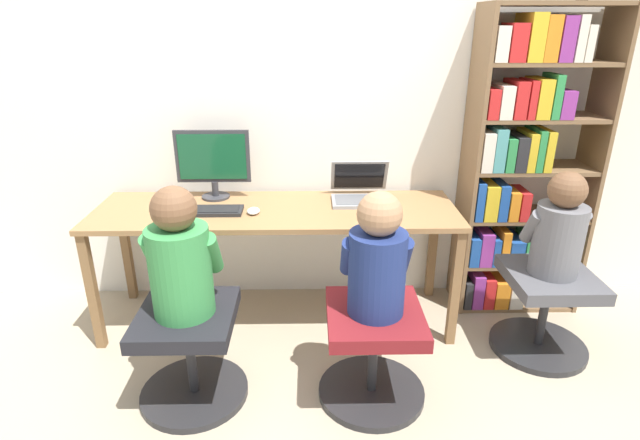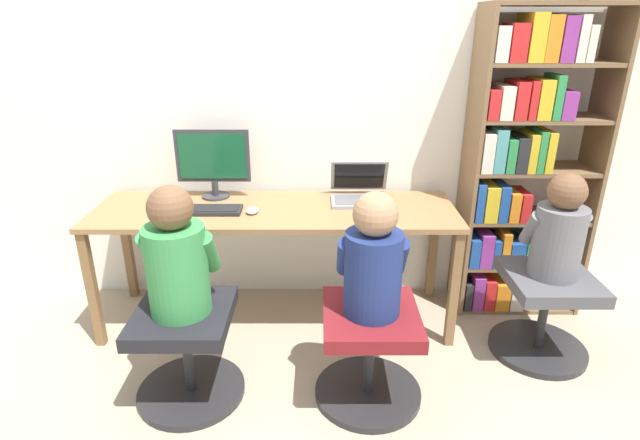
{
  "view_description": "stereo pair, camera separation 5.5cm",
  "coord_description": "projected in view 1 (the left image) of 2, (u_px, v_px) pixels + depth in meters",
  "views": [
    {
      "loc": [
        0.21,
        -2.41,
        1.77
      ],
      "look_at": [
        0.26,
        0.13,
        0.75
      ],
      "focal_mm": 28.0,
      "sensor_mm": 36.0,
      "label": 1
    },
    {
      "loc": [
        0.26,
        -2.41,
        1.77
      ],
      "look_at": [
        0.26,
        0.13,
        0.75
      ],
      "focal_mm": 28.0,
      "sensor_mm": 36.0,
      "label": 2
    }
  ],
  "objects": [
    {
      "name": "computer_mouse_by_keyboard",
      "position": [
        253.0,
        211.0,
        2.83
      ],
      "size": [
        0.07,
        0.1,
        0.03
      ],
      "color": "silver",
      "rests_on": "desk"
    },
    {
      "name": "keyboard",
      "position": [
        203.0,
        211.0,
        2.84
      ],
      "size": [
        0.45,
        0.15,
        0.03
      ],
      "color": "#232326",
      "rests_on": "desk"
    },
    {
      "name": "desk",
      "position": [
        276.0,
        220.0,
        2.94
      ],
      "size": [
        2.12,
        0.64,
        0.74
      ],
      "color": "olive",
      "rests_on": "ground_plane"
    },
    {
      "name": "office_chair_right",
      "position": [
        373.0,
        349.0,
        2.43
      ],
      "size": [
        0.53,
        0.53,
        0.49
      ],
      "color": "#262628",
      "rests_on": "ground_plane"
    },
    {
      "name": "office_chair_left",
      "position": [
        190.0,
        349.0,
        2.43
      ],
      "size": [
        0.53,
        0.53,
        0.49
      ],
      "color": "#262628",
      "rests_on": "ground_plane"
    },
    {
      "name": "bookshelf",
      "position": [
        519.0,
        166.0,
        3.01
      ],
      "size": [
        0.77,
        0.33,
        1.86
      ],
      "color": "brown",
      "rests_on": "ground_plane"
    },
    {
      "name": "desktop_monitor",
      "position": [
        213.0,
        162.0,
        3.01
      ],
      "size": [
        0.45,
        0.17,
        0.42
      ],
      "color": "#333338",
      "rests_on": "desk"
    },
    {
      "name": "person_at_laptop",
      "position": [
        377.0,
        260.0,
        2.26
      ],
      "size": [
        0.33,
        0.28,
        0.59
      ],
      "color": "navy",
      "rests_on": "office_chair_right"
    },
    {
      "name": "person_at_monitor",
      "position": [
        180.0,
        259.0,
        2.25
      ],
      "size": [
        0.35,
        0.3,
        0.62
      ],
      "color": "#388C47",
      "rests_on": "office_chair_left"
    },
    {
      "name": "ground_plane",
      "position": [
        276.0,
        348.0,
        2.89
      ],
      "size": [
        14.0,
        14.0,
        0.0
      ],
      "primitive_type": "plane",
      "color": "tan"
    },
    {
      "name": "office_chair_side",
      "position": [
        545.0,
        307.0,
        2.79
      ],
      "size": [
        0.53,
        0.53,
        0.49
      ],
      "color": "#262628",
      "rests_on": "ground_plane"
    },
    {
      "name": "laptop",
      "position": [
        361.0,
        192.0,
        3.04
      ],
      "size": [
        0.35,
        0.33,
        0.23
      ],
      "color": "gray",
      "rests_on": "desk"
    },
    {
      "name": "wall_back",
      "position": [
        277.0,
        102.0,
        3.06
      ],
      "size": [
        10.0,
        0.05,
        2.6
      ],
      "color": "white",
      "rests_on": "ground_plane"
    },
    {
      "name": "person_near_shelf",
      "position": [
        559.0,
        229.0,
        2.62
      ],
      "size": [
        0.31,
        0.27,
        0.57
      ],
      "color": "slate",
      "rests_on": "office_chair_side"
    }
  ]
}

